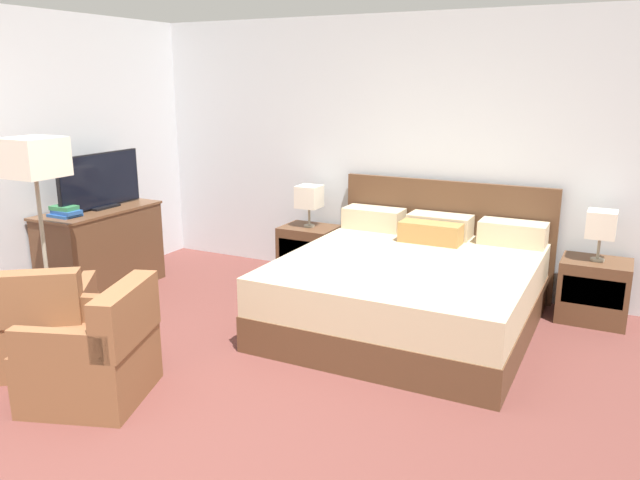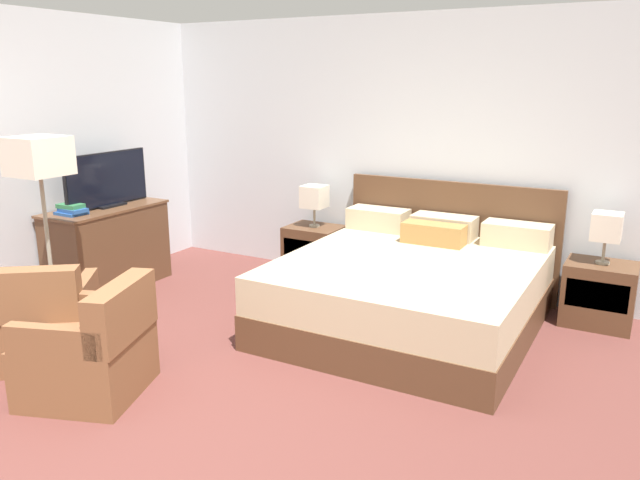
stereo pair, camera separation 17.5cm
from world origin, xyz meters
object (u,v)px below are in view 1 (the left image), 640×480
object	(u,v)px
nightstand_right	(594,291)
book_blue_cover	(67,212)
table_lamp_right	(601,225)
book_small_top	(64,208)
nightstand_left	(309,251)
armchair_companion	(95,356)
tv	(100,182)
floor_lamp	(35,167)
table_lamp_left	(309,197)
dresser	(101,249)
bed	(411,288)
book_red_cover	(65,215)
armchair_by_window	(41,327)

from	to	relation	value
nightstand_right	book_blue_cover	world-z (taller)	book_blue_cover
nightstand_right	table_lamp_right	distance (m)	0.56
table_lamp_right	book_small_top	distance (m)	4.59
nightstand_right	nightstand_left	bearing A→B (deg)	180.00
nightstand_right	armchair_companion	world-z (taller)	armchair_companion
tv	floor_lamp	distance (m)	1.10
table_lamp_left	dresser	distance (m)	2.07
table_lamp_left	book_small_top	xyz separation A→B (m)	(-1.59, -1.64, 0.05)
tv	book_small_top	bearing A→B (deg)	-92.08
bed	nightstand_left	distance (m)	1.55
dresser	book_red_cover	bearing A→B (deg)	-91.81
bed	book_small_top	bearing A→B (deg)	-163.32
tv	table_lamp_left	bearing A→B (deg)	37.72
nightstand_left	floor_lamp	size ratio (longest dim) A/B	0.35
table_lamp_right	nightstand_right	bearing A→B (deg)	-90.00
bed	book_blue_cover	distance (m)	3.08
nightstand_left	book_blue_cover	xyz separation A→B (m)	(-1.56, -1.64, 0.58)
nightstand_left	tv	distance (m)	2.14
book_small_top	floor_lamp	distance (m)	0.83
book_small_top	armchair_by_window	size ratio (longest dim) A/B	0.23
tv	armchair_companion	distance (m)	2.38
nightstand_right	table_lamp_left	world-z (taller)	table_lamp_left
nightstand_right	armchair_by_window	size ratio (longest dim) A/B	0.57
book_red_cover	armchair_by_window	xyz separation A→B (m)	(0.86, -1.04, -0.53)
table_lamp_right	book_red_cover	distance (m)	4.59
book_small_top	nightstand_left	bearing A→B (deg)	45.96
table_lamp_left	book_blue_cover	xyz separation A→B (m)	(-1.56, -1.64, 0.01)
bed	table_lamp_right	bearing A→B (deg)	29.57
tv	armchair_companion	bearing A→B (deg)	-46.63
table_lamp_left	tv	xyz separation A→B (m)	(-1.57, -1.22, 0.22)
table_lamp_left	table_lamp_right	xyz separation A→B (m)	(2.69, 0.00, 0.00)
table_lamp_right	armchair_by_window	world-z (taller)	table_lamp_right
table_lamp_left	book_red_cover	bearing A→B (deg)	-133.99
table_lamp_right	book_small_top	xyz separation A→B (m)	(-4.28, -1.64, 0.05)
nightstand_right	armchair_companion	xyz separation A→B (m)	(-2.72, -2.85, 0.02)
table_lamp_right	floor_lamp	distance (m)	4.50
bed	table_lamp_left	distance (m)	1.63
bed	book_red_cover	world-z (taller)	bed
dresser	floor_lamp	bearing A→B (deg)	-67.94
nightstand_left	bed	bearing A→B (deg)	-29.53
nightstand_right	book_small_top	xyz separation A→B (m)	(-4.28, -1.64, 0.61)
table_lamp_left	book_blue_cover	bearing A→B (deg)	-133.54
book_blue_cover	nightstand_right	bearing A→B (deg)	21.10
dresser	book_red_cover	size ratio (longest dim) A/B	4.79
nightstand_left	table_lamp_left	bearing A→B (deg)	90.00
table_lamp_right	floor_lamp	world-z (taller)	floor_lamp
bed	nightstand_right	world-z (taller)	bed
bed	tv	xyz separation A→B (m)	(-2.92, -0.45, 0.73)
table_lamp_right	book_red_cover	bearing A→B (deg)	-158.99
nightstand_right	book_small_top	distance (m)	4.63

